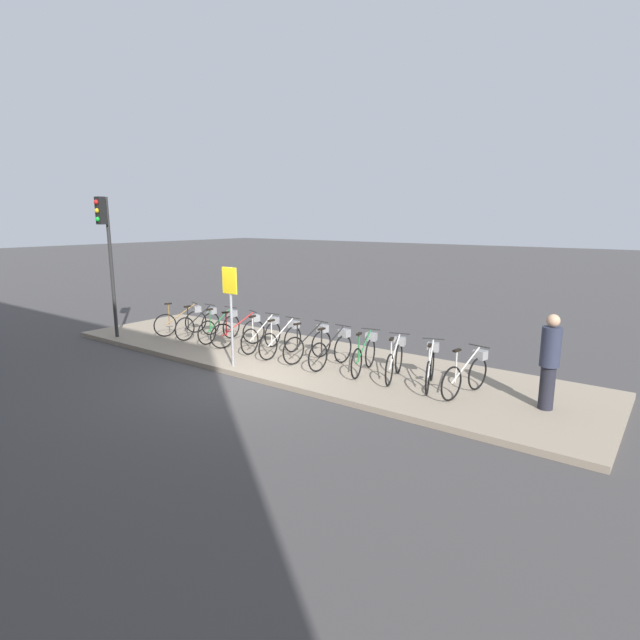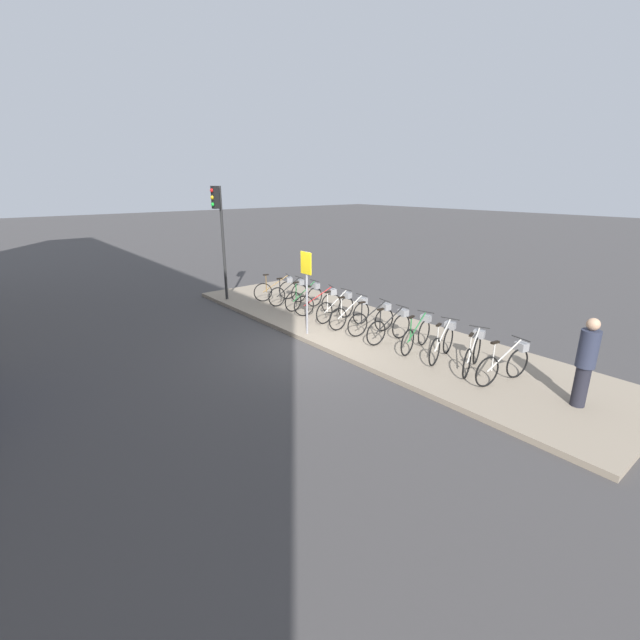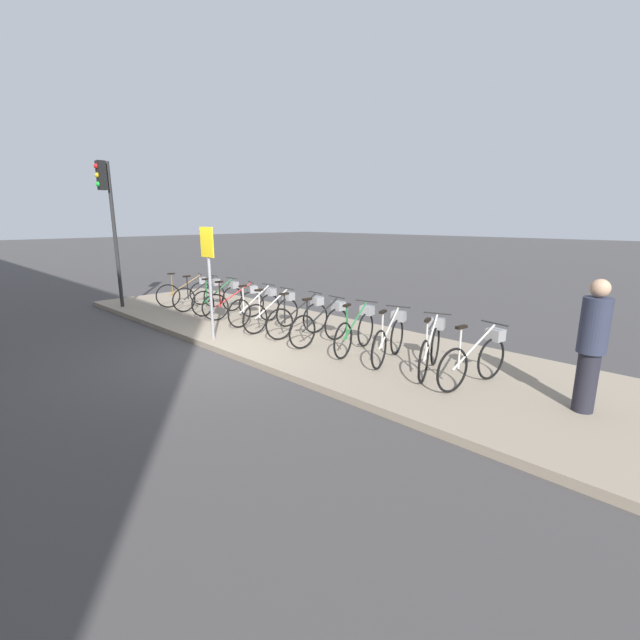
{
  "view_description": "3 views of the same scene",
  "coord_description": "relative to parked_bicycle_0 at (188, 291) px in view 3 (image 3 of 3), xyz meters",
  "views": [
    {
      "loc": [
        7.58,
        -7.52,
        3.5
      ],
      "look_at": [
        1.17,
        1.14,
        1.31
      ],
      "focal_mm": 28.0,
      "sensor_mm": 36.0,
      "label": 1
    },
    {
      "loc": [
        8.3,
        -6.66,
        4.17
      ],
      "look_at": [
        -0.29,
        0.4,
        0.61
      ],
      "focal_mm": 24.0,
      "sensor_mm": 36.0,
      "label": 2
    },
    {
      "loc": [
        6.94,
        -4.37,
        2.58
      ],
      "look_at": [
        1.18,
        1.56,
        0.63
      ],
      "focal_mm": 24.0,
      "sensor_mm": 36.0,
      "label": 3
    }
  ],
  "objects": [
    {
      "name": "parked_bicycle_5",
      "position": [
        3.91,
        -0.02,
        0.0
      ],
      "size": [
        0.46,
        1.6,
        0.98
      ],
      "color": "black",
      "rests_on": "sidewalk"
    },
    {
      "name": "parked_bicycle_4",
      "position": [
        3.16,
        0.08,
        0.0
      ],
      "size": [
        0.46,
        1.6,
        0.98
      ],
      "color": "black",
      "rests_on": "sidewalk"
    },
    {
      "name": "parked_bicycle_7",
      "position": [
        5.47,
        -0.05,
        0.0
      ],
      "size": [
        0.46,
        1.6,
        0.98
      ],
      "color": "black",
      "rests_on": "sidewalk"
    },
    {
      "name": "parked_bicycle_0",
      "position": [
        0.0,
        0.0,
        0.0
      ],
      "size": [
        0.66,
        1.52,
        0.98
      ],
      "color": "black",
      "rests_on": "sidewalk"
    },
    {
      "name": "sidewalk",
      "position": [
        4.32,
        0.14,
        -0.5
      ],
      "size": [
        14.08,
        3.74,
        0.12
      ],
      "color": "gray",
      "rests_on": "ground_plane"
    },
    {
      "name": "ground_plane",
      "position": [
        4.32,
        -1.73,
        -0.56
      ],
      "size": [
        120.0,
        120.0,
        0.0
      ],
      "primitive_type": "plane",
      "color": "#423F3F"
    },
    {
      "name": "pedestrian",
      "position": [
        10.1,
        0.05,
        0.49
      ],
      "size": [
        0.34,
        0.34,
        1.75
      ],
      "color": "#23232D",
      "rests_on": "sidewalk"
    },
    {
      "name": "parked_bicycle_11",
      "position": [
        8.67,
        -0.04,
        0.0
      ],
      "size": [
        0.49,
        1.58,
        0.98
      ],
      "color": "black",
      "rests_on": "sidewalk"
    },
    {
      "name": "sign_post",
      "position": [
        3.57,
        -1.44,
        1.14
      ],
      "size": [
        0.44,
        0.07,
        2.31
      ],
      "color": "#99999E",
      "rests_on": "sidewalk"
    },
    {
      "name": "parked_bicycle_2",
      "position": [
        1.52,
        0.12,
        0.0
      ],
      "size": [
        0.46,
        1.6,
        0.98
      ],
      "color": "black",
      "rests_on": "sidewalk"
    },
    {
      "name": "parked_bicycle_8",
      "position": [
        6.29,
        0.02,
        0.0
      ],
      "size": [
        0.52,
        1.57,
        0.98
      ],
      "color": "black",
      "rests_on": "sidewalk"
    },
    {
      "name": "traffic_light",
      "position": [
        -1.32,
        -1.49,
        2.4
      ],
      "size": [
        0.24,
        0.4,
        3.98
      ],
      "color": "#2D2D2D",
      "rests_on": "sidewalk"
    },
    {
      "name": "parked_bicycle_1",
      "position": [
        0.7,
        0.05,
        0.0
      ],
      "size": [
        0.46,
        1.6,
        0.98
      ],
      "color": "black",
      "rests_on": "sidewalk"
    },
    {
      "name": "parked_bicycle_10",
      "position": [
        7.88,
        -0.0,
        0.0
      ],
      "size": [
        0.64,
        1.53,
        0.98
      ],
      "color": "black",
      "rests_on": "sidewalk"
    },
    {
      "name": "parked_bicycle_3",
      "position": [
        2.36,
        0.05,
        0.0
      ],
      "size": [
        0.66,
        1.52,
        0.98
      ],
      "color": "black",
      "rests_on": "sidewalk"
    },
    {
      "name": "parked_bicycle_9",
      "position": [
        7.05,
        0.02,
        0.0
      ],
      "size": [
        0.58,
        1.55,
        0.98
      ],
      "color": "black",
      "rests_on": "sidewalk"
    },
    {
      "name": "parked_bicycle_6",
      "position": [
        4.73,
        0.04,
        0.0
      ],
      "size": [
        0.46,
        1.59,
        0.98
      ],
      "color": "black",
      "rests_on": "sidewalk"
    }
  ]
}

